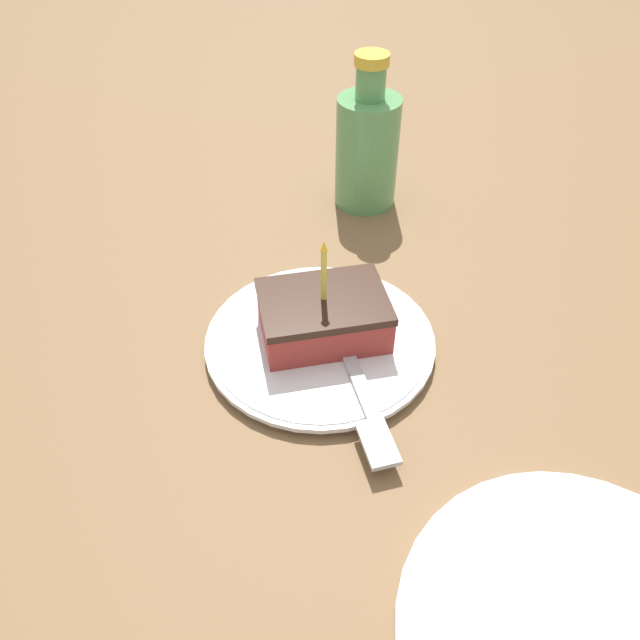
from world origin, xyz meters
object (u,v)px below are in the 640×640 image
Objects in this scene: plate at (320,341)px; bottle at (367,147)px; fork at (359,392)px; cake_slice at (324,315)px.

plate is 1.20× the size of bottle.
fork is (-0.07, -0.02, 0.01)m from plate.
cake_slice reaches higher than plate.
plate is at bearing 13.90° from fork.
plate is 0.08m from fork.
plate is at bearing 139.35° from cake_slice.
bottle is at bearing -15.46° from fork.
cake_slice is at bearing 156.65° from bottle.
cake_slice is at bearing -40.65° from plate.
cake_slice is at bearing 10.08° from fork.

